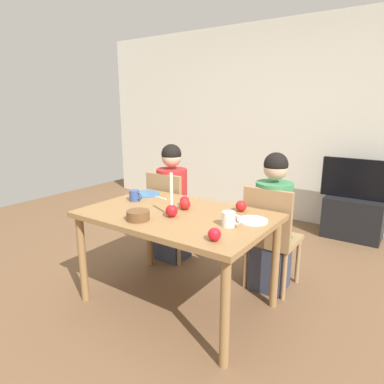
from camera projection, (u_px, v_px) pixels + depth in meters
name	position (u px, v px, depth m)	size (l,w,h in m)	color
ground_plane	(178.00, 302.00, 2.73)	(7.68, 7.68, 0.00)	brown
back_wall	(296.00, 123.00, 4.49)	(6.40, 0.10, 2.60)	beige
dining_table	(177.00, 224.00, 2.57)	(1.40, 0.90, 0.75)	olive
chair_left	(170.00, 211.00, 3.39)	(0.40, 0.40, 0.90)	#99754C
chair_right	(270.00, 233.00, 2.81)	(0.40, 0.40, 0.90)	#99754C
person_left_child	(172.00, 205.00, 3.40)	(0.30, 0.30, 1.17)	#33384C
person_right_child	(272.00, 225.00, 2.83)	(0.30, 0.30, 1.17)	#33384C
tv_stand	(353.00, 218.00, 4.03)	(0.64, 0.40, 0.48)	black
tv	(358.00, 179.00, 3.92)	(0.79, 0.05, 0.46)	black
candle_centerpiece	(172.00, 208.00, 2.45)	(0.09, 0.09, 0.32)	red
plate_left	(146.00, 194.00, 3.08)	(0.25, 0.25, 0.01)	teal
plate_right	(252.00, 221.00, 2.36)	(0.21, 0.21, 0.01)	silver
mug_left	(135.00, 196.00, 2.86)	(0.13, 0.09, 0.09)	#33477F
mug_right	(229.00, 219.00, 2.25)	(0.14, 0.09, 0.10)	silver
fork_left	(160.00, 198.00, 2.96)	(0.18, 0.01, 0.01)	silver
fork_right	(234.00, 215.00, 2.50)	(0.18, 0.01, 0.01)	silver
bowl_walnuts	(138.00, 215.00, 2.39)	(0.16, 0.16, 0.07)	brown
apple_near_candle	(185.00, 204.00, 2.62)	(0.08, 0.08, 0.08)	red
apple_by_left_plate	(185.00, 201.00, 2.73)	(0.08, 0.08, 0.08)	#B1101A
apple_by_right_mug	(214.00, 234.00, 2.02)	(0.08, 0.08, 0.08)	red
apple_far_edge	(241.00, 206.00, 2.58)	(0.08, 0.08, 0.08)	red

